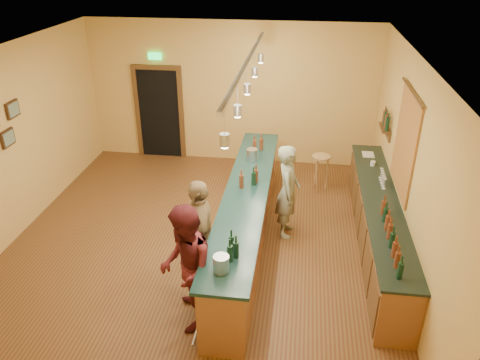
# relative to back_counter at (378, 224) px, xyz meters

# --- Properties ---
(floor) EXTENTS (7.00, 7.00, 0.00)m
(floor) POSITION_rel_back_counter_xyz_m (-2.97, -0.18, -0.49)
(floor) COLOR #592B19
(floor) RESTS_ON ground
(ceiling) EXTENTS (6.50, 7.00, 0.02)m
(ceiling) POSITION_rel_back_counter_xyz_m (-2.97, -0.18, 2.71)
(ceiling) COLOR silver
(ceiling) RESTS_ON wall_back
(wall_back) EXTENTS (6.50, 0.02, 3.20)m
(wall_back) POSITION_rel_back_counter_xyz_m (-2.97, 3.32, 1.11)
(wall_back) COLOR #DEA553
(wall_back) RESTS_ON floor
(wall_front) EXTENTS (6.50, 0.02, 3.20)m
(wall_front) POSITION_rel_back_counter_xyz_m (-2.97, -3.68, 1.11)
(wall_front) COLOR #DEA553
(wall_front) RESTS_ON floor
(wall_left) EXTENTS (0.02, 7.00, 3.20)m
(wall_left) POSITION_rel_back_counter_xyz_m (-6.22, -0.18, 1.11)
(wall_left) COLOR #DEA553
(wall_left) RESTS_ON floor
(wall_right) EXTENTS (0.02, 7.00, 3.20)m
(wall_right) POSITION_rel_back_counter_xyz_m (0.28, -0.18, 1.11)
(wall_right) COLOR #DEA553
(wall_right) RESTS_ON floor
(doorway) EXTENTS (1.15, 0.09, 2.48)m
(doorway) POSITION_rel_back_counter_xyz_m (-4.67, 3.30, 0.64)
(doorway) COLOR black
(doorway) RESTS_ON wall_back
(tapestry) EXTENTS (0.03, 1.40, 1.60)m
(tapestry) POSITION_rel_back_counter_xyz_m (0.26, 0.22, 1.36)
(tapestry) COLOR maroon
(tapestry) RESTS_ON wall_right
(bottle_shelf) EXTENTS (0.17, 0.55, 0.54)m
(bottle_shelf) POSITION_rel_back_counter_xyz_m (0.20, 1.72, 1.18)
(bottle_shelf) COLOR #4A2916
(bottle_shelf) RESTS_ON wall_right
(back_counter) EXTENTS (0.60, 4.55, 1.27)m
(back_counter) POSITION_rel_back_counter_xyz_m (0.00, 0.00, 0.00)
(back_counter) COLOR brown
(back_counter) RESTS_ON floor
(tasting_bar) EXTENTS (0.73, 5.10, 1.38)m
(tasting_bar) POSITION_rel_back_counter_xyz_m (-2.18, -0.18, 0.12)
(tasting_bar) COLOR brown
(tasting_bar) RESTS_ON floor
(pendant_track) EXTENTS (0.11, 4.60, 0.50)m
(pendant_track) POSITION_rel_back_counter_xyz_m (-2.18, -0.18, 2.50)
(pendant_track) COLOR silver
(pendant_track) RESTS_ON ceiling
(bartender) EXTENTS (0.42, 0.62, 1.69)m
(bartender) POSITION_rel_back_counter_xyz_m (-1.52, 0.28, 0.36)
(bartender) COLOR gray
(bartender) RESTS_ON floor
(customer_a) EXTENTS (0.88, 1.01, 1.79)m
(customer_a) POSITION_rel_back_counter_xyz_m (-2.73, -2.10, 0.41)
(customer_a) COLOR #59191E
(customer_a) RESTS_ON floor
(customer_b) EXTENTS (0.69, 1.09, 1.73)m
(customer_b) POSITION_rel_back_counter_xyz_m (-2.73, -1.22, 0.38)
(customer_b) COLOR #997A51
(customer_b) RESTS_ON floor
(bar_stool) EXTENTS (0.37, 0.37, 0.77)m
(bar_stool) POSITION_rel_back_counter_xyz_m (-0.91, 2.02, 0.14)
(bar_stool) COLOR #A17C49
(bar_stool) RESTS_ON floor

